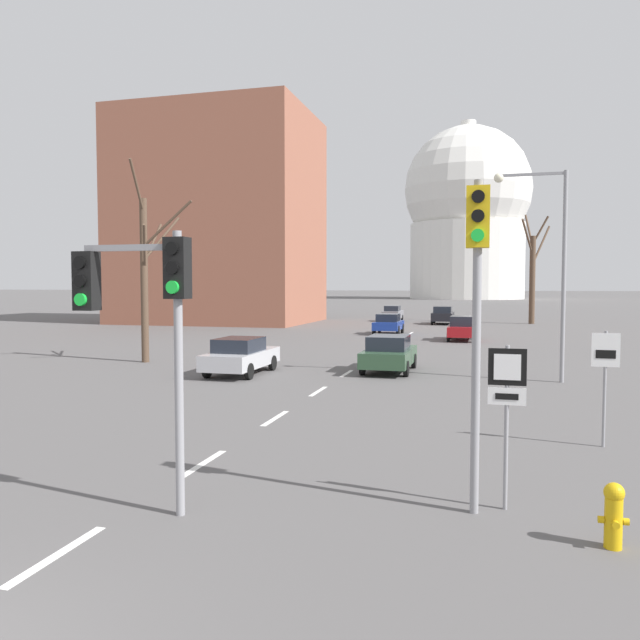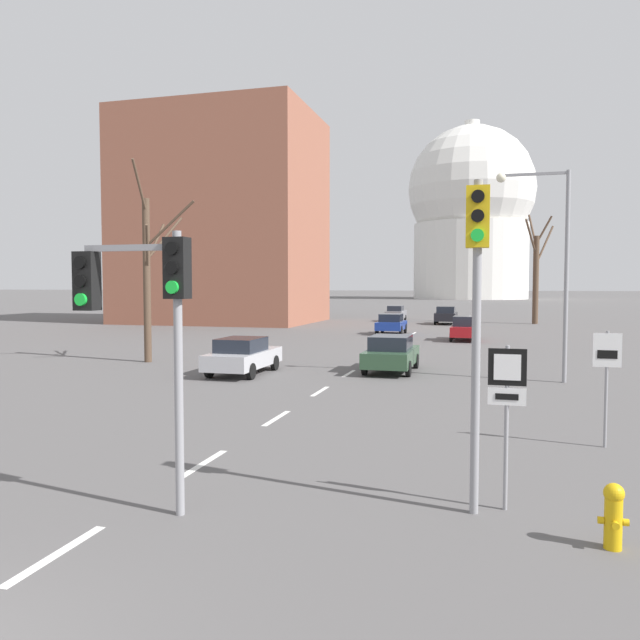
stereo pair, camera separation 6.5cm
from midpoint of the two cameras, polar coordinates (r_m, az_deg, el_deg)
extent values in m
cube|color=silver|center=(9.74, -23.08, -19.14)|extent=(0.16, 2.00, 0.01)
cube|color=silver|center=(13.37, -10.78, -12.75)|extent=(0.16, 2.00, 0.01)
cube|color=silver|center=(17.40, -4.22, -8.94)|extent=(0.16, 2.00, 0.01)
cube|color=silver|center=(21.62, -0.25, -6.53)|extent=(0.16, 2.00, 0.01)
cube|color=silver|center=(25.94, 2.39, -4.90)|extent=(0.16, 2.00, 0.01)
cube|color=silver|center=(30.31, 4.26, -3.73)|extent=(0.16, 2.00, 0.01)
cube|color=silver|center=(34.71, 5.66, -2.85)|extent=(0.16, 2.00, 0.01)
cube|color=silver|center=(39.13, 6.74, -2.17)|extent=(0.16, 2.00, 0.01)
cube|color=silver|center=(43.57, 7.60, -1.62)|extent=(0.16, 2.00, 0.01)
cube|color=silver|center=(48.02, 8.30, -1.18)|extent=(0.16, 2.00, 0.01)
cylinder|color=gray|center=(10.21, 13.91, -2.56)|extent=(0.14, 0.14, 5.31)
cube|color=yellow|center=(10.21, 14.07, 9.11)|extent=(0.36, 0.28, 0.96)
cylinder|color=black|center=(10.08, 14.08, 10.90)|extent=(0.20, 0.06, 0.20)
cylinder|color=black|center=(10.04, 14.06, 9.21)|extent=(0.20, 0.06, 0.20)
cylinder|color=green|center=(10.02, 14.03, 7.52)|extent=(0.20, 0.06, 0.20)
cylinder|color=gray|center=(10.12, -12.96, -4.89)|extent=(0.14, 0.14, 4.51)
cube|color=black|center=(10.02, -13.09, 4.64)|extent=(0.36, 0.28, 0.96)
cylinder|color=black|center=(9.88, -13.58, 6.38)|extent=(0.20, 0.06, 0.20)
cylinder|color=black|center=(9.87, -13.55, 4.66)|extent=(0.20, 0.06, 0.20)
cylinder|color=green|center=(9.87, -13.53, 2.93)|extent=(0.20, 0.06, 0.20)
cube|color=gray|center=(10.45, -17.10, 6.34)|extent=(1.64, 0.10, 0.10)
cube|color=black|center=(10.89, -20.72, 3.35)|extent=(0.36, 0.28, 0.96)
cylinder|color=black|center=(10.76, -21.29, 4.93)|extent=(0.20, 0.06, 0.20)
cylinder|color=black|center=(10.75, -21.25, 3.34)|extent=(0.20, 0.06, 0.20)
cylinder|color=green|center=(10.75, -21.22, 1.75)|extent=(0.20, 0.06, 0.20)
cylinder|color=gray|center=(10.71, 16.49, -9.43)|extent=(0.07, 0.07, 2.70)
cube|color=black|center=(10.52, 16.58, -4.14)|extent=(0.60, 0.03, 0.60)
cube|color=white|center=(10.50, 16.59, -4.15)|extent=(0.42, 0.01, 0.42)
cube|color=white|center=(10.59, 16.54, -6.71)|extent=(0.60, 0.03, 0.28)
cube|color=black|center=(10.57, 16.54, -6.73)|extent=(0.36, 0.01, 0.10)
cylinder|color=gray|center=(15.53, 24.46, -5.77)|extent=(0.07, 0.07, 2.64)
cube|color=white|center=(15.40, 24.55, -2.51)|extent=(0.60, 0.03, 0.76)
cube|color=black|center=(15.39, 24.55, -2.87)|extent=(0.42, 0.01, 0.19)
cylinder|color=gold|center=(9.99, 25.06, -16.47)|extent=(0.24, 0.24, 0.71)
sphere|color=gold|center=(9.85, 25.13, -14.10)|extent=(0.28, 0.28, 0.28)
cylinder|color=gold|center=(9.95, 24.12, -16.31)|extent=(0.08, 0.10, 0.10)
cylinder|color=gold|center=(10.00, 26.01, -16.25)|extent=(0.08, 0.10, 0.10)
cylinder|color=gold|center=(9.83, 25.24, -16.58)|extent=(0.10, 0.08, 0.10)
cylinder|color=gray|center=(25.02, 21.33, 3.66)|extent=(0.16, 0.16, 7.91)
cube|color=gray|center=(25.26, 18.74, 12.50)|extent=(2.40, 0.10, 0.10)
sphere|color=#F2EAC6|center=(25.21, 15.95, 12.38)|extent=(0.36, 0.36, 0.36)
cube|color=slate|center=(63.44, 6.63, 0.50)|extent=(1.67, 4.06, 0.75)
cube|color=#1E232D|center=(63.21, 6.61, 1.07)|extent=(1.42, 1.95, 0.52)
cylinder|color=black|center=(64.82, 6.11, 0.23)|extent=(0.18, 0.60, 0.60)
cylinder|color=black|center=(64.59, 7.48, 0.21)|extent=(0.18, 0.60, 0.60)
cylinder|color=black|center=(62.34, 5.74, 0.12)|extent=(0.18, 0.60, 0.60)
cylinder|color=black|center=(62.10, 7.18, 0.09)|extent=(0.18, 0.60, 0.60)
cube|color=#B7B7BC|center=(25.92, -7.29, -3.51)|extent=(1.87, 4.40, 0.63)
cube|color=#1E232D|center=(25.65, -7.49, -2.25)|extent=(1.59, 2.11, 0.55)
cylinder|color=black|center=(27.55, -7.91, -3.78)|extent=(0.18, 0.65, 0.65)
cylinder|color=black|center=(26.91, -4.43, -3.93)|extent=(0.18, 0.65, 0.65)
cylinder|color=black|center=(25.08, -10.36, -4.50)|extent=(0.18, 0.65, 0.65)
cylinder|color=black|center=(24.37, -6.58, -4.69)|extent=(0.18, 0.65, 0.65)
cube|color=maroon|center=(42.25, 12.78, -0.95)|extent=(1.68, 4.06, 0.64)
cube|color=#1E232D|center=(42.01, 12.78, -0.09)|extent=(1.43, 1.95, 0.65)
cylinder|color=black|center=(43.57, 11.81, -1.23)|extent=(0.18, 0.66, 0.66)
cylinder|color=black|center=(43.51, 13.88, -1.27)|extent=(0.18, 0.66, 0.66)
cylinder|color=black|center=(41.06, 11.60, -1.50)|extent=(0.18, 0.66, 0.66)
cylinder|color=black|center=(40.99, 13.81, -1.54)|extent=(0.18, 0.66, 0.66)
cube|color=navy|center=(46.72, 6.24, -0.49)|extent=(1.85, 3.82, 0.59)
cube|color=#1E232D|center=(46.50, 6.21, 0.21)|extent=(1.58, 1.83, 0.58)
cylinder|color=black|center=(48.05, 5.42, -0.74)|extent=(0.18, 0.71, 0.71)
cylinder|color=black|center=(47.79, 7.50, -0.77)|extent=(0.18, 0.71, 0.71)
cylinder|color=black|center=(45.72, 4.92, -0.94)|extent=(0.18, 0.71, 0.71)
cylinder|color=black|center=(45.45, 7.10, -0.97)|extent=(0.18, 0.71, 0.71)
cube|color=black|center=(59.41, 11.14, 0.32)|extent=(1.89, 4.24, 0.75)
cube|color=#1E232D|center=(59.16, 11.13, 0.95)|extent=(1.61, 2.03, 0.58)
cylinder|color=black|center=(60.80, 10.38, 0.04)|extent=(0.18, 0.68, 0.68)
cylinder|color=black|center=(60.68, 12.07, 0.01)|extent=(0.18, 0.68, 0.68)
cylinder|color=black|center=(58.19, 10.17, -0.10)|extent=(0.18, 0.68, 0.68)
cylinder|color=black|center=(58.06, 11.93, -0.13)|extent=(0.18, 0.68, 0.68)
cube|color=#2D4C33|center=(26.60, 6.27, -3.33)|extent=(1.88, 4.26, 0.64)
cube|color=#1E232D|center=(26.33, 6.21, -2.07)|extent=(1.60, 2.04, 0.58)
cylinder|color=black|center=(28.07, 4.89, -3.63)|extent=(0.18, 0.64, 0.64)
cylinder|color=black|center=(27.82, 8.50, -3.72)|extent=(0.18, 0.64, 0.64)
cylinder|color=black|center=(25.50, 3.83, -4.33)|extent=(0.18, 0.64, 0.64)
cylinder|color=black|center=(25.22, 7.81, -4.43)|extent=(0.18, 0.64, 0.64)
cylinder|color=brown|center=(30.63, -15.83, 3.47)|extent=(0.35, 0.35, 7.73)
cylinder|color=brown|center=(31.40, -15.11, 6.80)|extent=(0.12, 1.73, 2.02)
cylinder|color=brown|center=(30.26, -16.46, 11.64)|extent=(0.38, 1.59, 2.30)
cylinder|color=brown|center=(30.25, -13.86, 8.54)|extent=(2.47, 0.32, 2.17)
cylinder|color=brown|center=(29.93, -15.81, 6.45)|extent=(0.88, 1.38, 2.02)
cylinder|color=brown|center=(31.19, -14.29, 7.29)|extent=(1.00, 1.82, 2.17)
cylinder|color=brown|center=(61.95, 18.81, 3.48)|extent=(0.54, 0.54, 8.25)
cylinder|color=brown|center=(63.12, 19.56, 6.54)|extent=(1.73, 2.23, 3.66)
cylinder|color=brown|center=(61.13, 18.40, 7.25)|extent=(1.22, 2.10, 3.16)
cylinder|color=brown|center=(63.52, 18.53, 7.83)|extent=(0.70, 2.91, 3.21)
cylinder|color=brown|center=(62.16, 19.49, 7.77)|extent=(1.46, 0.29, 2.59)
cylinder|color=silver|center=(170.89, 13.24, 5.24)|extent=(29.74, 29.74, 19.82)
sphere|color=silver|center=(172.63, 13.33, 11.55)|extent=(33.04, 33.04, 33.04)
cylinder|color=silver|center=(175.42, 13.39, 16.36)|extent=(3.96, 3.96, 5.78)
cube|color=#935642|center=(62.91, -9.13, 9.06)|extent=(18.00, 14.00, 20.21)
camera|label=1|loc=(0.03, -90.17, -0.01)|focal=35.00mm
camera|label=2|loc=(0.03, 89.83, 0.01)|focal=35.00mm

